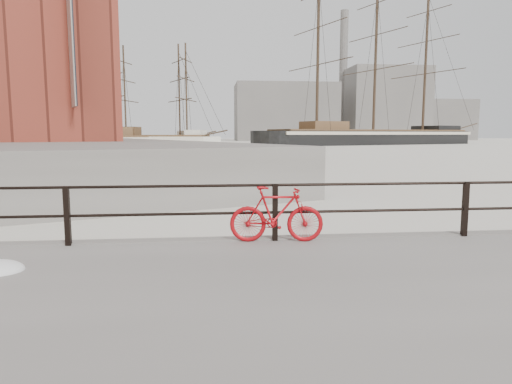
# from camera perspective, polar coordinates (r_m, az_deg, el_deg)

# --- Properties ---
(ground) EXTENTS (400.00, 400.00, 0.00)m
(ground) POSITION_cam_1_polar(r_m,az_deg,el_deg) (9.43, 23.93, -6.91)
(ground) COLOR white
(ground) RESTS_ON ground
(guardrail) EXTENTS (28.00, 0.10, 1.00)m
(guardrail) POSITION_cam_1_polar(r_m,az_deg,el_deg) (9.14, 24.67, -1.94)
(guardrail) COLOR black
(guardrail) RESTS_ON promenade
(bicycle) EXTENTS (1.62, 0.38, 0.97)m
(bicycle) POSITION_cam_1_polar(r_m,az_deg,el_deg) (7.87, 2.58, -2.79)
(bicycle) COLOR #AB0B11
(bicycle) RESTS_ON promenade
(barque_black) EXTENTS (64.97, 41.80, 34.88)m
(barque_black) POSITION_cam_1_polar(r_m,az_deg,el_deg) (97.02, 14.39, 5.77)
(barque_black) COLOR black
(barque_black) RESTS_ON ground
(schooner_mid) EXTENTS (28.53, 18.31, 19.24)m
(schooner_mid) POSITION_cam_1_polar(r_m,az_deg,el_deg) (87.22, -12.32, 5.68)
(schooner_mid) COLOR silver
(schooner_mid) RESTS_ON ground
(schooner_left) EXTENTS (28.95, 21.92, 19.82)m
(schooner_left) POSITION_cam_1_polar(r_m,az_deg,el_deg) (87.71, -13.11, 5.67)
(schooner_left) COLOR beige
(schooner_left) RESTS_ON ground
(industrial_west) EXTENTS (32.00, 18.00, 18.00)m
(industrial_west) POSITION_cam_1_polar(r_m,az_deg,el_deg) (150.10, 3.64, 9.88)
(industrial_west) COLOR gray
(industrial_west) RESTS_ON ground
(industrial_mid) EXTENTS (26.00, 20.00, 24.00)m
(industrial_mid) POSITION_cam_1_polar(r_m,az_deg,el_deg) (164.42, 15.68, 10.45)
(industrial_mid) COLOR gray
(industrial_mid) RESTS_ON ground
(industrial_east) EXTENTS (20.00, 16.00, 14.00)m
(industrial_east) POSITION_cam_1_polar(r_m,az_deg,el_deg) (178.29, 22.00, 8.32)
(industrial_east) COLOR gray
(industrial_east) RESTS_ON ground
(smokestack) EXTENTS (2.80, 2.80, 44.00)m
(smokestack) POSITION_cam_1_polar(r_m,az_deg,el_deg) (165.84, 10.84, 14.03)
(smokestack) COLOR gray
(smokestack) RESTS_ON ground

